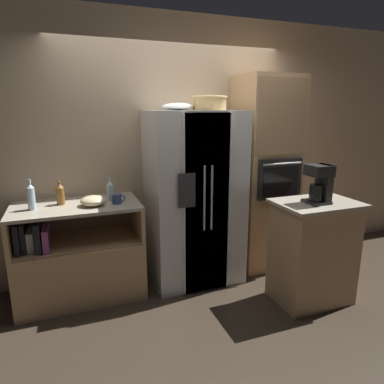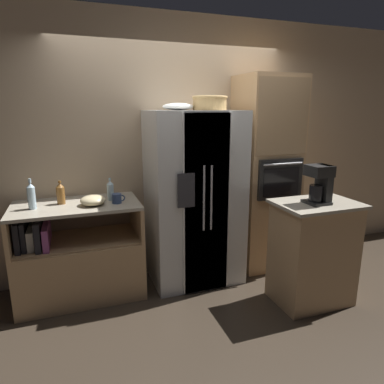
{
  "view_description": "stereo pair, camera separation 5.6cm",
  "coord_description": "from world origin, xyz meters",
  "px_view_note": "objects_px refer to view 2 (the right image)",
  "views": [
    {
      "loc": [
        -1.13,
        -3.23,
        1.83
      ],
      "look_at": [
        0.06,
        -0.04,
        1.0
      ],
      "focal_mm": 32.0,
      "sensor_mm": 36.0,
      "label": 1
    },
    {
      "loc": [
        -1.07,
        -3.25,
        1.83
      ],
      "look_at": [
        0.06,
        -0.04,
        1.0
      ],
      "focal_mm": 32.0,
      "sensor_mm": 36.0,
      "label": 2
    }
  ],
  "objects_px": {
    "bottle_short": "(31,196)",
    "coffee_maker": "(320,183)",
    "bottle_wide": "(61,193)",
    "mixing_bowl": "(93,200)",
    "wicker_basket": "(210,103)",
    "fruit_bowl": "(178,107)",
    "refrigerator": "(194,198)",
    "mug": "(117,198)",
    "wall_oven": "(265,174)",
    "bottle_tall": "(110,190)"
  },
  "relations": [
    {
      "from": "bottle_short",
      "to": "coffee_maker",
      "type": "distance_m",
      "value": 2.59
    },
    {
      "from": "bottle_wide",
      "to": "coffee_maker",
      "type": "relative_size",
      "value": 0.64
    },
    {
      "from": "mixing_bowl",
      "to": "bottle_short",
      "type": "bearing_deg",
      "value": 174.37
    },
    {
      "from": "wicker_basket",
      "to": "fruit_bowl",
      "type": "distance_m",
      "value": 0.32
    },
    {
      "from": "bottle_short",
      "to": "refrigerator",
      "type": "bearing_deg",
      "value": 0.36
    },
    {
      "from": "refrigerator",
      "to": "mug",
      "type": "distance_m",
      "value": 0.82
    },
    {
      "from": "wall_oven",
      "to": "fruit_bowl",
      "type": "distance_m",
      "value": 1.29
    },
    {
      "from": "refrigerator",
      "to": "mixing_bowl",
      "type": "bearing_deg",
      "value": -176.59
    },
    {
      "from": "wall_oven",
      "to": "mug",
      "type": "xyz_separation_m",
      "value": [
        -1.7,
        -0.13,
        -0.1
      ]
    },
    {
      "from": "wicker_basket",
      "to": "bottle_wide",
      "type": "relative_size",
      "value": 1.57
    },
    {
      "from": "mixing_bowl",
      "to": "coffee_maker",
      "type": "xyz_separation_m",
      "value": [
        1.92,
        -0.8,
        0.19
      ]
    },
    {
      "from": "bottle_tall",
      "to": "coffee_maker",
      "type": "height_order",
      "value": "coffee_maker"
    },
    {
      "from": "wicker_basket",
      "to": "mixing_bowl",
      "type": "distance_m",
      "value": 1.48
    },
    {
      "from": "mixing_bowl",
      "to": "coffee_maker",
      "type": "distance_m",
      "value": 2.09
    },
    {
      "from": "wicker_basket",
      "to": "mixing_bowl",
      "type": "xyz_separation_m",
      "value": [
        -1.18,
        -0.02,
        -0.9
      ]
    },
    {
      "from": "bottle_tall",
      "to": "bottle_short",
      "type": "bearing_deg",
      "value": -173.49
    },
    {
      "from": "mixing_bowl",
      "to": "wicker_basket",
      "type": "bearing_deg",
      "value": 1.05
    },
    {
      "from": "bottle_short",
      "to": "bottle_tall",
      "type": "bearing_deg",
      "value": 6.51
    },
    {
      "from": "bottle_tall",
      "to": "coffee_maker",
      "type": "xyz_separation_m",
      "value": [
        1.74,
        -0.93,
        0.14
      ]
    },
    {
      "from": "bottle_short",
      "to": "coffee_maker",
      "type": "height_order",
      "value": "coffee_maker"
    },
    {
      "from": "bottle_short",
      "to": "wall_oven",
      "type": "bearing_deg",
      "value": 1.73
    },
    {
      "from": "bottle_tall",
      "to": "bottle_wide",
      "type": "height_order",
      "value": "bottle_wide"
    },
    {
      "from": "bottle_wide",
      "to": "coffee_maker",
      "type": "height_order",
      "value": "coffee_maker"
    },
    {
      "from": "mug",
      "to": "coffee_maker",
      "type": "height_order",
      "value": "coffee_maker"
    },
    {
      "from": "wicker_basket",
      "to": "coffee_maker",
      "type": "relative_size",
      "value": 1.01
    },
    {
      "from": "wall_oven",
      "to": "wicker_basket",
      "type": "distance_m",
      "value": 1.09
    },
    {
      "from": "bottle_tall",
      "to": "mixing_bowl",
      "type": "xyz_separation_m",
      "value": [
        -0.18,
        -0.13,
        -0.05
      ]
    },
    {
      "from": "refrigerator",
      "to": "fruit_bowl",
      "type": "relative_size",
      "value": 5.85
    },
    {
      "from": "fruit_bowl",
      "to": "wicker_basket",
      "type": "bearing_deg",
      "value": -12.28
    },
    {
      "from": "wicker_basket",
      "to": "fruit_bowl",
      "type": "xyz_separation_m",
      "value": [
        -0.31,
        0.07,
        -0.04
      ]
    },
    {
      "from": "wicker_basket",
      "to": "bottle_tall",
      "type": "relative_size",
      "value": 1.59
    },
    {
      "from": "mixing_bowl",
      "to": "bottle_wide",
      "type": "bearing_deg",
      "value": 152.99
    },
    {
      "from": "bottle_wide",
      "to": "wicker_basket",
      "type": "bearing_deg",
      "value": -4.82
    },
    {
      "from": "bottle_short",
      "to": "wicker_basket",
      "type": "bearing_deg",
      "value": -1.02
    },
    {
      "from": "bottle_tall",
      "to": "bottle_wide",
      "type": "xyz_separation_m",
      "value": [
        -0.46,
        0.01,
        0.0
      ]
    },
    {
      "from": "bottle_tall",
      "to": "coffee_maker",
      "type": "distance_m",
      "value": 1.98
    },
    {
      "from": "refrigerator",
      "to": "mixing_bowl",
      "type": "distance_m",
      "value": 1.04
    },
    {
      "from": "refrigerator",
      "to": "bottle_short",
      "type": "relative_size",
      "value": 6.48
    },
    {
      "from": "mug",
      "to": "bottle_wide",
      "type": "bearing_deg",
      "value": 163.48
    },
    {
      "from": "wicker_basket",
      "to": "bottle_tall",
      "type": "distance_m",
      "value": 1.31
    },
    {
      "from": "refrigerator",
      "to": "bottle_short",
      "type": "distance_m",
      "value": 1.57
    },
    {
      "from": "wicker_basket",
      "to": "bottle_wide",
      "type": "xyz_separation_m",
      "value": [
        -1.46,
        0.12,
        -0.84
      ]
    },
    {
      "from": "bottle_wide",
      "to": "mug",
      "type": "bearing_deg",
      "value": -16.52
    },
    {
      "from": "wicker_basket",
      "to": "bottle_short",
      "type": "relative_size",
      "value": 1.26
    },
    {
      "from": "mixing_bowl",
      "to": "coffee_maker",
      "type": "height_order",
      "value": "coffee_maker"
    },
    {
      "from": "fruit_bowl",
      "to": "refrigerator",
      "type": "bearing_deg",
      "value": -9.38
    },
    {
      "from": "wicker_basket",
      "to": "bottle_tall",
      "type": "xyz_separation_m",
      "value": [
        -1.0,
        0.11,
        -0.84
      ]
    },
    {
      "from": "refrigerator",
      "to": "wall_oven",
      "type": "xyz_separation_m",
      "value": [
        0.89,
        0.06,
        0.19
      ]
    },
    {
      "from": "bottle_short",
      "to": "bottle_wide",
      "type": "height_order",
      "value": "bottle_short"
    },
    {
      "from": "bottle_tall",
      "to": "mixing_bowl",
      "type": "relative_size",
      "value": 0.94
    }
  ]
}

